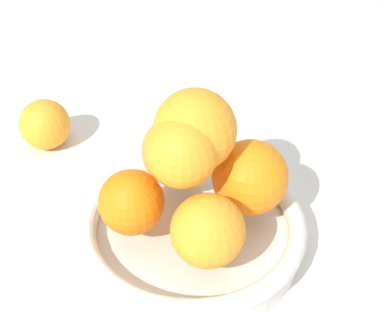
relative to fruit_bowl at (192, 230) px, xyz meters
name	(u,v)px	position (x,y,z in m)	size (l,w,h in m)	color
ground_plane	(192,244)	(0.00, 0.00, -0.02)	(4.00, 4.00, 0.00)	silver
fruit_bowl	(192,230)	(0.00, 0.00, 0.00)	(0.24, 0.24, 0.04)	silver
orange_pile	(196,169)	(0.00, -0.01, 0.08)	(0.19, 0.19, 0.14)	orange
stray_orange	(45,124)	(0.22, 0.14, 0.01)	(0.07, 0.07, 0.07)	orange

